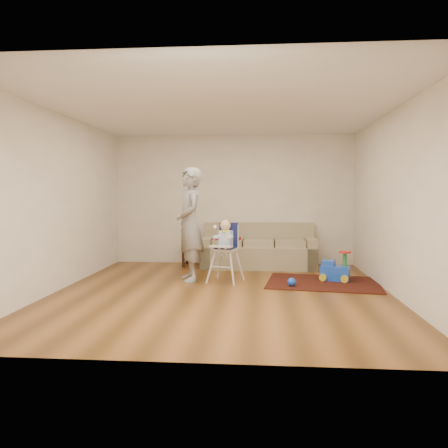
# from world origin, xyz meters

# --- Properties ---
(ground) EXTENTS (5.50, 5.50, 0.00)m
(ground) POSITION_xyz_m (0.00, 0.00, 0.00)
(ground) COLOR #533111
(ground) RESTS_ON ground
(room_envelope) EXTENTS (5.04, 5.52, 2.72)m
(room_envelope) POSITION_xyz_m (0.00, 0.53, 1.88)
(room_envelope) COLOR beige
(room_envelope) RESTS_ON ground
(sofa) EXTENTS (2.27, 0.95, 0.88)m
(sofa) POSITION_xyz_m (0.54, 2.30, 0.44)
(sofa) COLOR gray
(sofa) RESTS_ON ground
(side_table) EXTENTS (0.50, 0.50, 0.50)m
(side_table) POSITION_xyz_m (-0.75, 2.36, 0.25)
(side_table) COLOR black
(side_table) RESTS_ON ground
(area_rug) EXTENTS (1.97, 1.58, 0.01)m
(area_rug) POSITION_xyz_m (1.61, 0.81, 0.01)
(area_rug) COLOR black
(area_rug) RESTS_ON ground
(ride_on_toy) EXTENTS (0.55, 0.46, 0.51)m
(ride_on_toy) POSITION_xyz_m (1.84, 1.00, 0.27)
(ride_on_toy) COLOR blue
(ride_on_toy) RESTS_ON area_rug
(toy_ball) EXTENTS (0.13, 0.13, 0.13)m
(toy_ball) POSITION_xyz_m (1.07, 0.45, 0.08)
(toy_ball) COLOR blue
(toy_ball) RESTS_ON area_rug
(high_chair) EXTENTS (0.61, 0.61, 1.05)m
(high_chair) POSITION_xyz_m (-0.01, 0.78, 0.50)
(high_chair) COLOR silver
(high_chair) RESTS_ON ground
(adult) EXTENTS (0.67, 0.82, 1.92)m
(adult) POSITION_xyz_m (-0.61, 0.82, 0.96)
(adult) COLOR gray
(adult) RESTS_ON ground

